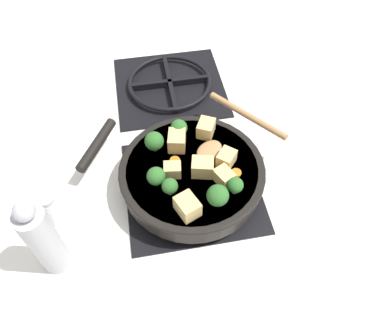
# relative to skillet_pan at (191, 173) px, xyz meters

# --- Properties ---
(ground_plane) EXTENTS (2.40, 2.40, 0.00)m
(ground_plane) POSITION_rel_skillet_pan_xyz_m (0.00, -0.00, -0.05)
(ground_plane) COLOR white
(front_burner_grate) EXTENTS (0.31, 0.31, 0.03)m
(front_burner_grate) POSITION_rel_skillet_pan_xyz_m (0.00, -0.00, -0.04)
(front_burner_grate) COLOR black
(front_burner_grate) RESTS_ON ground_plane
(rear_burner_grate) EXTENTS (0.31, 0.31, 0.03)m
(rear_burner_grate) POSITION_rel_skillet_pan_xyz_m (0.00, 0.36, -0.04)
(rear_burner_grate) COLOR black
(rear_burner_grate) RESTS_ON ground_plane
(skillet_pan) EXTENTS (0.42, 0.36, 0.05)m
(skillet_pan) POSITION_rel_skillet_pan_xyz_m (0.00, 0.00, 0.00)
(skillet_pan) COLOR black
(skillet_pan) RESTS_ON front_burner_grate
(wooden_spoon) EXTENTS (0.23, 0.22, 0.02)m
(wooden_spoon) POSITION_rel_skillet_pan_xyz_m (0.11, 0.09, 0.03)
(wooden_spoon) COLOR #A87A4C
(wooden_spoon) RESTS_ON skillet_pan
(tofu_cube_center_large) EXTENTS (0.05, 0.06, 0.04)m
(tofu_cube_center_large) POSITION_rel_skillet_pan_xyz_m (-0.02, 0.07, 0.04)
(tofu_cube_center_large) COLOR #DBB770
(tofu_cube_center_large) RESTS_ON skillet_pan
(tofu_cube_near_handle) EXTENTS (0.05, 0.05, 0.04)m
(tofu_cube_near_handle) POSITION_rel_skillet_pan_xyz_m (0.02, -0.02, 0.04)
(tofu_cube_near_handle) COLOR #DBB770
(tofu_cube_near_handle) RESTS_ON skillet_pan
(tofu_cube_east_chunk) EXTENTS (0.05, 0.05, 0.03)m
(tofu_cube_east_chunk) POSITION_rel_skillet_pan_xyz_m (0.06, -0.05, 0.04)
(tofu_cube_east_chunk) COLOR #DBB770
(tofu_cube_east_chunk) RESTS_ON skillet_pan
(tofu_cube_west_chunk) EXTENTS (0.05, 0.06, 0.04)m
(tofu_cube_west_chunk) POSITION_rel_skillet_pan_xyz_m (0.05, 0.09, 0.04)
(tofu_cube_west_chunk) COLOR #DBB770
(tofu_cube_west_chunk) RESTS_ON skillet_pan
(tofu_cube_back_piece) EXTENTS (0.04, 0.03, 0.03)m
(tofu_cube_back_piece) POSITION_rel_skillet_pan_xyz_m (-0.04, -0.01, 0.04)
(tofu_cube_back_piece) COLOR #DBB770
(tofu_cube_back_piece) RESTS_ON skillet_pan
(tofu_cube_front_piece) EXTENTS (0.05, 0.06, 0.04)m
(tofu_cube_front_piece) POSITION_rel_skillet_pan_xyz_m (-0.03, -0.11, 0.04)
(tofu_cube_front_piece) COLOR #DBB770
(tofu_cube_front_piece) RESTS_ON skillet_pan
(tofu_cube_mid_small) EXTENTS (0.05, 0.05, 0.03)m
(tofu_cube_mid_small) POSITION_rel_skillet_pan_xyz_m (0.08, -0.00, 0.04)
(tofu_cube_mid_small) COLOR #DBB770
(tofu_cube_mid_small) RESTS_ON skillet_pan
(broccoli_floret_near_spoon) EXTENTS (0.03, 0.03, 0.04)m
(broccoli_floret_near_spoon) POSITION_rel_skillet_pan_xyz_m (-0.05, -0.06, 0.04)
(broccoli_floret_near_spoon) COLOR #709956
(broccoli_floret_near_spoon) RESTS_ON skillet_pan
(broccoli_floret_center_top) EXTENTS (0.04, 0.04, 0.05)m
(broccoli_floret_center_top) POSITION_rel_skillet_pan_xyz_m (-0.08, -0.03, 0.05)
(broccoli_floret_center_top) COLOR #709956
(broccoli_floret_center_top) RESTS_ON skillet_pan
(broccoli_floret_east_rim) EXTENTS (0.04, 0.04, 0.05)m
(broccoli_floret_east_rim) POSITION_rel_skillet_pan_xyz_m (-0.01, 0.10, 0.05)
(broccoli_floret_east_rim) COLOR #709956
(broccoli_floret_east_rim) RESTS_ON skillet_pan
(broccoli_floret_west_rim) EXTENTS (0.05, 0.05, 0.05)m
(broccoli_floret_west_rim) POSITION_rel_skillet_pan_xyz_m (0.04, -0.10, 0.05)
(broccoli_floret_west_rim) COLOR #709956
(broccoli_floret_west_rim) RESTS_ON skillet_pan
(broccoli_floret_north_edge) EXTENTS (0.04, 0.04, 0.05)m
(broccoli_floret_north_edge) POSITION_rel_skillet_pan_xyz_m (-0.07, 0.07, 0.05)
(broccoli_floret_north_edge) COLOR #709956
(broccoli_floret_north_edge) RESTS_ON skillet_pan
(broccoli_floret_south_cluster) EXTENTS (0.03, 0.03, 0.04)m
(broccoli_floret_south_cluster) POSITION_rel_skillet_pan_xyz_m (0.08, -0.08, 0.04)
(broccoli_floret_south_cluster) COLOR #709956
(broccoli_floret_south_cluster) RESTS_ON skillet_pan
(carrot_slice_orange_thin) EXTENTS (0.02, 0.02, 0.01)m
(carrot_slice_orange_thin) POSITION_rel_skillet_pan_xyz_m (-0.03, 0.02, 0.02)
(carrot_slice_orange_thin) COLOR orange
(carrot_slice_orange_thin) RESTS_ON skillet_pan
(carrot_slice_near_center) EXTENTS (0.02, 0.02, 0.01)m
(carrot_slice_near_center) POSITION_rel_skillet_pan_xyz_m (0.09, -0.03, 0.02)
(carrot_slice_near_center) COLOR orange
(carrot_slice_near_center) RESTS_ON skillet_pan
(pepper_mill) EXTENTS (0.06, 0.06, 0.22)m
(pepper_mill) POSITION_rel_skillet_pan_xyz_m (-0.30, -0.13, 0.05)
(pepper_mill) COLOR #B2B2B7
(pepper_mill) RESTS_ON ground_plane
(salt_shaker) EXTENTS (0.04, 0.04, 0.09)m
(salt_shaker) POSITION_rel_skillet_pan_xyz_m (-0.31, -0.03, -0.01)
(salt_shaker) COLOR white
(salt_shaker) RESTS_ON ground_plane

